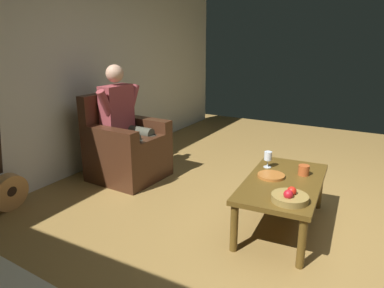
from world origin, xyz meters
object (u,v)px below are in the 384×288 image
Objects in this scene: person_seated at (124,119)px; fruit_bowl at (290,197)px; guitar at (8,189)px; candle_jar at (304,170)px; coffee_table at (283,187)px; wine_glass_near at (268,157)px; decorative_dish at (271,176)px; armchair at (126,149)px.

fruit_bowl is at bearing 75.43° from person_seated.
guitar reaches higher than candle_jar.
wine_glass_near is at bearing -137.90° from coffee_table.
candle_jar is (-0.19, 0.23, 0.03)m from decorative_dish.
wine_glass_near is 0.34m from candle_jar.
wine_glass_near is (0.01, 1.69, 0.19)m from armchair.
armchair is 0.36m from person_seated.
guitar is 10.44× the size of candle_jar.
fruit_bowl is (0.37, 0.15, 0.09)m from coffee_table.
wine_glass_near is at bearing 91.96° from armchair.
coffee_table is at bearing 77.64° from decorative_dish.
decorative_dish is at bearing 85.08° from armchair.
armchair is 1.93m from coffee_table.
armchair is at bearing -90.00° from person_seated.
decorative_dish is 0.30m from candle_jar.
coffee_table is at bearing 42.10° from wine_glass_near.
armchair is at bearing -97.38° from decorative_dish.
guitar reaches higher than fruit_bowl.
wine_glass_near is (0.01, 1.68, -0.17)m from person_seated.
guitar is 2.57m from fruit_bowl.
person_seated is 2.03m from candle_jar.
coffee_table is 0.14m from decorative_dish.
person_seated reaches higher than guitar.
wine_glass_near reaches higher than coffee_table.
person_seated is 1.10× the size of coffee_table.
decorative_dish is (-0.97, 2.23, 0.23)m from guitar.
decorative_dish is at bearing 85.07° from person_seated.
candle_jar reaches higher than decorative_dish.
coffee_table is 7.78× the size of wine_glass_near.
guitar reaches higher than coffee_table.
candle_jar is at bearing -176.90° from fruit_bowl.
wine_glass_near is (-0.24, -0.22, 0.16)m from coffee_table.
person_seated is 1.69m from wine_glass_near.
fruit_bowl reaches higher than decorative_dish.
fruit_bowl is 1.16× the size of decorative_dish.
candle_jar is at bearing 151.13° from coffee_table.
guitar is 2.46m from wine_glass_near.
armchair reaches higher than fruit_bowl.
fruit_bowl is (0.63, 2.05, -0.24)m from person_seated.
armchair is at bearing -107.00° from fruit_bowl.
person_seated is 1.37m from guitar.
guitar is 4.26× the size of decorative_dish.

